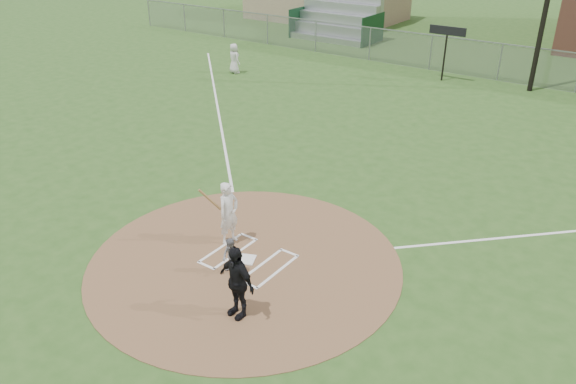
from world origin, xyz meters
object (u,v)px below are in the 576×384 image
Objects in this scene: catcher at (231,257)px; batter_at_plate at (229,213)px; home_plate at (246,259)px; ondeck_player at (234,58)px; umpire at (237,282)px.

batter_at_plate is at bearing 146.01° from catcher.
home_plate is 19.50m from ondeck_player.
batter_at_plate is (-2.25, 2.33, 0.01)m from umpire.
home_plate is 1.41m from batter_at_plate.
umpire is (1.29, -1.86, 0.90)m from home_plate.
ondeck_player is at bearing 129.89° from batter_at_plate.
home_plate is at bearing 113.93° from catcher.
batter_at_plate is (-1.09, 1.20, 0.40)m from catcher.
ondeck_player reaches higher than catcher.
umpire is 3.25m from batter_at_plate.
batter_at_plate is (-0.96, 0.47, 0.91)m from home_plate.
catcher is at bearing 146.87° from ondeck_player.
umpire is 0.99× the size of batter_at_plate.
umpire reaches higher than ondeck_player.
ondeck_player is (-14.12, 16.53, -0.10)m from umpire.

